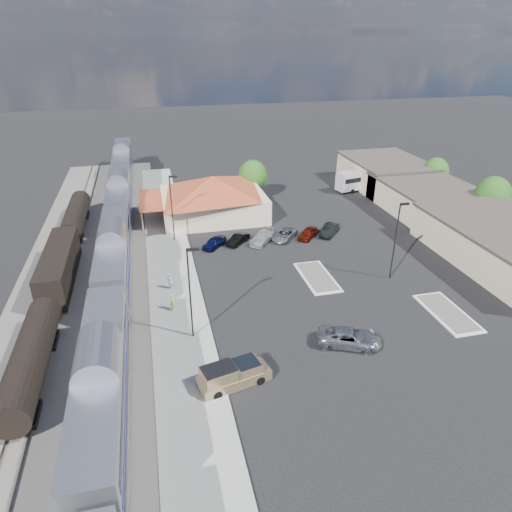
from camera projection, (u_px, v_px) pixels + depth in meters
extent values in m
plane|color=black|center=(289.00, 291.00, 49.31)|extent=(280.00, 280.00, 0.00)
cube|color=#4C4944|center=(91.00, 277.00, 51.87)|extent=(16.00, 100.00, 0.12)
cube|color=gray|center=(173.00, 276.00, 51.99)|extent=(5.50, 92.00, 0.18)
cube|color=silver|center=(103.00, 389.00, 31.41)|extent=(3.00, 20.00, 5.00)
cube|color=black|center=(109.00, 418.00, 32.62)|extent=(2.20, 16.00, 0.60)
cube|color=silver|center=(115.00, 257.00, 49.73)|extent=(3.00, 20.00, 5.00)
cube|color=black|center=(118.00, 279.00, 50.94)|extent=(2.20, 16.00, 0.60)
cube|color=silver|center=(120.00, 197.00, 68.05)|extent=(3.00, 20.00, 5.00)
cube|color=black|center=(122.00, 214.00, 69.26)|extent=(2.20, 16.00, 0.60)
cube|color=silver|center=(123.00, 162.00, 86.37)|extent=(3.00, 20.00, 5.00)
cube|color=black|center=(125.00, 176.00, 87.58)|extent=(2.20, 16.00, 0.60)
cylinder|color=black|center=(30.00, 358.00, 35.87)|extent=(2.80, 14.00, 2.80)
cube|color=black|center=(35.00, 376.00, 36.66)|extent=(2.20, 12.00, 0.60)
cube|color=black|center=(59.00, 266.00, 49.78)|extent=(2.80, 14.00, 3.60)
cube|color=black|center=(62.00, 281.00, 50.62)|extent=(2.20, 12.00, 0.60)
cylinder|color=black|center=(76.00, 215.00, 63.78)|extent=(2.80, 14.00, 2.80)
cube|color=black|center=(78.00, 227.00, 64.58)|extent=(2.20, 12.00, 0.60)
cube|color=#C5B190|center=(213.00, 205.00, 68.51)|extent=(15.00, 12.00, 3.60)
pyramid|color=#963620|center=(212.00, 185.00, 67.14)|extent=(15.30, 12.24, 2.60)
cube|color=#963620|center=(151.00, 200.00, 65.94)|extent=(3.20, 9.60, 0.25)
cube|color=#C6B28C|center=(429.00, 200.00, 69.99)|extent=(12.00, 18.00, 4.00)
cube|color=#3F3833|center=(431.00, 186.00, 69.04)|extent=(12.40, 18.40, 0.30)
cube|color=#C6B28C|center=(385.00, 173.00, 82.09)|extent=(12.00, 16.00, 4.50)
cube|color=#3F3833|center=(387.00, 160.00, 81.03)|extent=(12.40, 16.40, 0.30)
cube|color=silver|center=(317.00, 277.00, 51.86)|extent=(3.30, 7.50, 0.15)
cube|color=#4C4944|center=(317.00, 276.00, 51.82)|extent=(2.70, 6.90, 0.10)
cube|color=silver|center=(447.00, 313.00, 45.22)|extent=(3.30, 7.50, 0.15)
cube|color=#4C4944|center=(448.00, 312.00, 45.19)|extent=(2.70, 6.90, 0.10)
cylinder|color=black|center=(190.00, 295.00, 39.78)|extent=(0.16, 0.16, 9.00)
cube|color=black|center=(193.00, 250.00, 37.97)|extent=(1.00, 0.25, 0.22)
cylinder|color=black|center=(172.00, 209.00, 58.98)|extent=(0.16, 0.16, 9.00)
cube|color=black|center=(173.00, 176.00, 57.16)|extent=(1.00, 0.25, 0.22)
cylinder|color=black|center=(395.00, 242.00, 49.83)|extent=(0.16, 0.16, 9.00)
cube|color=black|center=(405.00, 204.00, 48.01)|extent=(1.00, 0.25, 0.22)
cylinder|color=#382314|center=(488.00, 213.00, 66.26)|extent=(0.30, 0.30, 2.86)
ellipsoid|color=#1E4413|center=(493.00, 195.00, 65.02)|extent=(4.94, 4.94, 5.46)
cylinder|color=#382314|center=(433.00, 186.00, 78.54)|extent=(0.30, 0.30, 2.55)
ellipsoid|color=#1E4413|center=(435.00, 172.00, 77.44)|extent=(4.41, 4.41, 4.87)
cylinder|color=#382314|center=(253.00, 192.00, 75.50)|extent=(0.30, 0.30, 2.73)
ellipsoid|color=#1E4413|center=(253.00, 176.00, 74.33)|extent=(4.71, 4.71, 5.21)
cube|color=#99815E|center=(234.00, 378.00, 35.99)|extent=(6.01, 3.31, 0.93)
cube|color=#99815E|center=(234.00, 371.00, 35.67)|extent=(2.55, 2.41, 0.98)
cube|color=#99815E|center=(234.00, 370.00, 35.62)|extent=(3.11, 2.54, 1.14)
cylinder|color=black|center=(260.00, 380.00, 36.06)|extent=(0.79, 0.45, 0.74)
cylinder|color=black|center=(250.00, 366.00, 37.55)|extent=(0.79, 0.45, 0.74)
cylinder|color=black|center=(218.00, 395.00, 34.59)|extent=(0.79, 0.45, 0.74)
cylinder|color=black|center=(209.00, 380.00, 36.09)|extent=(0.79, 0.45, 0.74)
imported|color=#989B9F|center=(350.00, 338.00, 40.40)|extent=(6.22, 4.61, 1.57)
cube|color=silver|center=(364.00, 179.00, 80.24)|extent=(11.00, 4.57, 3.05)
cube|color=black|center=(365.00, 177.00, 80.08)|extent=(10.17, 4.42, 0.81)
cylinder|color=black|center=(384.00, 186.00, 81.53)|extent=(0.85, 0.43, 0.81)
cylinder|color=black|center=(376.00, 183.00, 83.23)|extent=(0.85, 0.43, 0.81)
cylinder|color=black|center=(352.00, 191.00, 78.81)|extent=(0.85, 0.43, 0.81)
cylinder|color=black|center=(345.00, 188.00, 80.50)|extent=(0.85, 0.43, 0.81)
imported|color=#B3D843|center=(172.00, 302.00, 45.14)|extent=(0.46, 0.68, 1.85)
imported|color=white|center=(169.00, 281.00, 48.92)|extent=(0.75, 0.92, 1.79)
imported|color=#0D1341|center=(214.00, 242.00, 58.97)|extent=(3.87, 3.95, 1.34)
imported|color=black|center=(238.00, 239.00, 59.91)|extent=(3.74, 3.74, 1.29)
imported|color=silver|center=(262.00, 238.00, 60.30)|extent=(4.57, 4.89, 1.39)
imported|color=gray|center=(285.00, 235.00, 61.25)|extent=(4.64, 4.93, 1.29)
imported|color=maroon|center=(308.00, 233.00, 61.64)|extent=(3.87, 4.04, 1.36)
imported|color=black|center=(329.00, 230.00, 62.56)|extent=(3.98, 4.36, 1.45)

